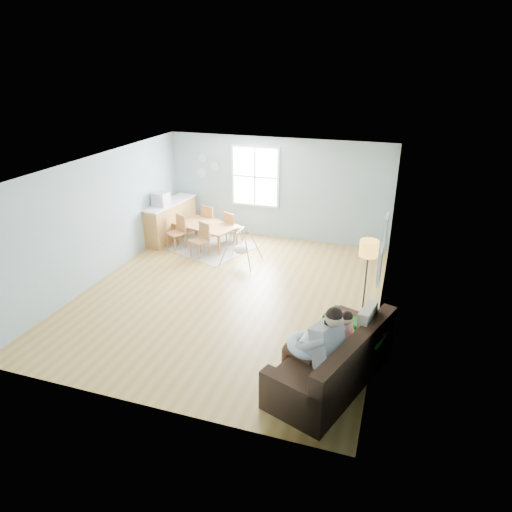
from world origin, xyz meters
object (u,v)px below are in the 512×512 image
(floor_lamp, at_px, (368,256))
(storage_cube, at_px, (341,350))
(chair_sw, at_px, (178,230))
(chair_ne, at_px, (232,226))
(sofa, at_px, (335,364))
(dining_table, at_px, (206,235))
(toddler, at_px, (339,330))
(father, at_px, (317,345))
(counter, at_px, (170,220))
(chair_nw, at_px, (210,219))
(chair_se, at_px, (201,238))
(monitor, at_px, (161,199))
(baby_swing, at_px, (241,249))

(floor_lamp, height_order, storage_cube, floor_lamp)
(floor_lamp, bearing_deg, chair_sw, 155.63)
(chair_ne, bearing_deg, chair_sw, -146.00)
(sofa, height_order, dining_table, sofa)
(toddler, bearing_deg, father, -115.70)
(sofa, xyz_separation_m, counter, (-5.21, 4.66, 0.19))
(chair_sw, xyz_separation_m, chair_nw, (0.41, 1.08, -0.00))
(sofa, distance_m, chair_ne, 6.04)
(chair_se, relative_size, monitor, 2.12)
(sofa, relative_size, monitor, 6.22)
(monitor, bearing_deg, father, -42.43)
(sofa, height_order, floor_lamp, floor_lamp)
(monitor, xyz_separation_m, baby_swing, (2.41, -0.62, -0.82))
(chair_nw, relative_size, counter, 0.46)
(sofa, bearing_deg, chair_ne, 125.69)
(floor_lamp, xyz_separation_m, storage_cube, (-0.19, -1.38, -1.10))
(chair_nw, bearing_deg, monitor, -137.12)
(storage_cube, bearing_deg, chair_ne, 128.88)
(storage_cube, distance_m, counter, 6.68)
(monitor, distance_m, baby_swing, 2.62)
(sofa, distance_m, storage_cube, 0.52)
(floor_lamp, relative_size, chair_ne, 1.96)
(chair_ne, relative_size, counter, 0.44)
(father, relative_size, baby_swing, 1.71)
(father, height_order, chair_sw, father)
(baby_swing, bearing_deg, chair_nw, 134.13)
(dining_table, bearing_deg, toddler, -29.18)
(floor_lamp, bearing_deg, chair_ne, 141.05)
(chair_nw, distance_m, monitor, 1.48)
(father, bearing_deg, monitor, 137.57)
(counter, bearing_deg, sofa, -41.78)
(toddler, distance_m, monitor, 6.65)
(sofa, xyz_separation_m, baby_swing, (-2.84, 3.69, 0.05))
(chair_se, distance_m, chair_ne, 1.16)
(chair_ne, bearing_deg, baby_swing, -60.54)
(chair_ne, bearing_deg, floor_lamp, -38.95)
(dining_table, xyz_separation_m, monitor, (-1.13, -0.20, 0.92))
(toddler, height_order, counter, toddler)
(sofa, height_order, chair_nw, sofa)
(floor_lamp, height_order, baby_swing, floor_lamp)
(floor_lamp, bearing_deg, toddler, -97.37)
(father, relative_size, toddler, 1.65)
(sofa, relative_size, chair_nw, 2.88)
(chair_ne, bearing_deg, toddler, -53.04)
(chair_sw, bearing_deg, chair_se, -20.72)
(father, bearing_deg, chair_se, 132.00)
(sofa, bearing_deg, counter, 138.22)
(toddler, relative_size, storage_cube, 1.76)
(sofa, bearing_deg, floor_lamp, 83.79)
(storage_cube, bearing_deg, chair_se, 139.98)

